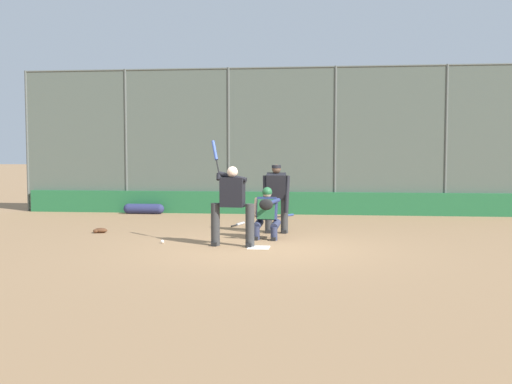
% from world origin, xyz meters
% --- Properties ---
extents(ground_plane, '(160.00, 160.00, 0.00)m').
position_xyz_m(ground_plane, '(0.00, 0.00, 0.00)').
color(ground_plane, '#93704C').
extents(home_plate_marker, '(0.43, 0.43, 0.01)m').
position_xyz_m(home_plate_marker, '(0.00, 0.00, 0.01)').
color(home_plate_marker, white).
rests_on(home_plate_marker, ground_plane).
extents(backstop_fence, '(16.52, 0.08, 4.52)m').
position_xyz_m(backstop_fence, '(0.00, -6.68, 2.35)').
color(backstop_fence, '#515651').
rests_on(backstop_fence, ground_plane).
extents(padding_wall, '(16.12, 0.18, 0.69)m').
position_xyz_m(padding_wall, '(0.00, -6.58, 0.34)').
color(padding_wall, '#236638').
rests_on(padding_wall, ground_plane).
extents(bleachers_beyond, '(11.51, 1.95, 1.16)m').
position_xyz_m(bleachers_beyond, '(-1.94, -8.83, 0.38)').
color(bleachers_beyond, slate).
rests_on(bleachers_beyond, ground_plane).
extents(batter_at_plate, '(0.97, 0.69, 2.16)m').
position_xyz_m(batter_at_plate, '(0.56, -0.15, 0.88)').
color(batter_at_plate, '#333333').
rests_on(batter_at_plate, ground_plane).
extents(catcher_behind_plate, '(0.61, 0.74, 1.14)m').
position_xyz_m(catcher_behind_plate, '(-0.05, -1.21, 0.59)').
color(catcher_behind_plate, '#2D334C').
rests_on(catcher_behind_plate, ground_plane).
extents(umpire_home, '(0.66, 0.40, 1.62)m').
position_xyz_m(umpire_home, '(-0.19, -2.20, 0.86)').
color(umpire_home, '#333333').
rests_on(umpire_home, ground_plane).
extents(spare_bat_near_backstop, '(0.26, 0.79, 0.07)m').
position_xyz_m(spare_bat_near_backstop, '(0.89, -3.63, 0.03)').
color(spare_bat_near_backstop, black).
rests_on(spare_bat_near_backstop, ground_plane).
extents(spare_bat_by_padding, '(0.52, 0.77, 0.07)m').
position_xyz_m(spare_bat_by_padding, '(-0.22, -5.87, 0.03)').
color(spare_bat_by_padding, black).
rests_on(spare_bat_by_padding, ground_plane).
extents(fielding_glove_on_dirt, '(0.32, 0.25, 0.12)m').
position_xyz_m(fielding_glove_on_dirt, '(3.97, -1.79, 0.06)').
color(fielding_glove_on_dirt, '#56331E').
rests_on(fielding_glove_on_dirt, ground_plane).
extents(baseball_loose, '(0.07, 0.07, 0.07)m').
position_xyz_m(baseball_loose, '(2.07, -0.36, 0.04)').
color(baseball_loose, white).
rests_on(baseball_loose, ground_plane).
extents(equipment_bag_dugout_side, '(1.28, 0.31, 0.31)m').
position_xyz_m(equipment_bag_dugout_side, '(4.24, -6.20, 0.16)').
color(equipment_bag_dugout_side, navy).
rests_on(equipment_bag_dugout_side, ground_plane).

